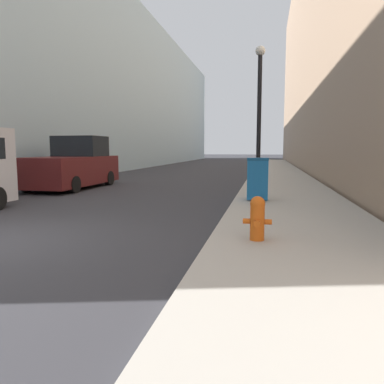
{
  "coord_description": "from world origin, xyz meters",
  "views": [
    {
      "loc": [
        5.01,
        -5.43,
        1.66
      ],
      "look_at": [
        0.71,
        16.14,
        -0.91
      ],
      "focal_mm": 35.0,
      "sensor_mm": 36.0,
      "label": 1
    }
  ],
  "objects_px": {
    "pickup_truck": "(73,166)",
    "fire_hydrant": "(257,217)",
    "lamppost": "(259,111)",
    "trash_bin": "(258,179)"
  },
  "relations": [
    {
      "from": "fire_hydrant",
      "to": "trash_bin",
      "type": "xyz_separation_m",
      "value": [
        -0.12,
        4.99,
        0.25
      ]
    },
    {
      "from": "pickup_truck",
      "to": "fire_hydrant",
      "type": "bearing_deg",
      "value": -46.14
    },
    {
      "from": "lamppost",
      "to": "trash_bin",
      "type": "bearing_deg",
      "value": -88.75
    },
    {
      "from": "pickup_truck",
      "to": "trash_bin",
      "type": "bearing_deg",
      "value": -22.41
    },
    {
      "from": "fire_hydrant",
      "to": "pickup_truck",
      "type": "xyz_separation_m",
      "value": [
        -7.86,
        8.18,
        0.4
      ]
    },
    {
      "from": "lamppost",
      "to": "pickup_truck",
      "type": "height_order",
      "value": "lamppost"
    },
    {
      "from": "fire_hydrant",
      "to": "lamppost",
      "type": "bearing_deg",
      "value": 91.29
    },
    {
      "from": "pickup_truck",
      "to": "lamppost",
      "type": "bearing_deg",
      "value": 12.29
    },
    {
      "from": "trash_bin",
      "to": "lamppost",
      "type": "bearing_deg",
      "value": 91.25
    },
    {
      "from": "fire_hydrant",
      "to": "lamppost",
      "type": "xyz_separation_m",
      "value": [
        -0.22,
        9.85,
        2.7
      ]
    }
  ]
}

